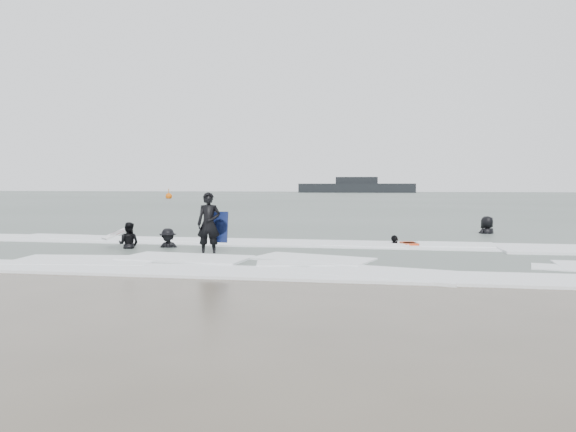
% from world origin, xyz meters
% --- Properties ---
extents(ground, '(320.00, 320.00, 0.00)m').
position_xyz_m(ground, '(0.00, 0.00, 0.00)').
color(ground, brown).
rests_on(ground, ground).
extents(sea, '(320.00, 320.00, 0.00)m').
position_xyz_m(sea, '(0.00, 80.00, 0.06)').
color(sea, '#47544C').
rests_on(sea, ground).
extents(surfer_centre, '(0.78, 0.58, 1.95)m').
position_xyz_m(surfer_centre, '(-2.03, 2.69, 0.00)').
color(surfer_centre, black).
rests_on(surfer_centre, ground).
extents(surfer_wading, '(0.74, 0.59, 1.47)m').
position_xyz_m(surfer_wading, '(-5.11, 3.53, 0.00)').
color(surfer_wading, black).
rests_on(surfer_wading, ground).
extents(surfer_breaker, '(1.08, 0.71, 1.55)m').
position_xyz_m(surfer_breaker, '(-3.88, 3.90, 0.00)').
color(surfer_breaker, black).
rests_on(surfer_breaker, ground).
extents(surfer_right_near, '(0.94, 0.85, 1.53)m').
position_xyz_m(surfer_right_near, '(3.58, 6.46, 0.00)').
color(surfer_right_near, black).
rests_on(surfer_right_near, ground).
extents(surfer_right_far, '(1.13, 1.10, 1.96)m').
position_xyz_m(surfer_right_far, '(7.48, 11.65, 0.00)').
color(surfer_right_far, black).
rests_on(surfer_right_far, ground).
extents(surf_foam, '(30.03, 9.06, 0.09)m').
position_xyz_m(surf_foam, '(0.00, 3.70, 0.04)').
color(surf_foam, white).
rests_on(surf_foam, ground).
extents(bodyboards, '(10.43, 3.93, 1.25)m').
position_xyz_m(bodyboards, '(-1.05, 4.27, 0.50)').
color(bodyboards, '#0E1743').
rests_on(bodyboards, ground).
extents(buoy, '(1.00, 1.00, 1.65)m').
position_xyz_m(buoy, '(-30.65, 67.56, 0.42)').
color(buoy, '#D25509').
rests_on(buoy, ground).
extents(vessel_horizon, '(31.43, 5.61, 4.27)m').
position_xyz_m(vessel_horizon, '(-6.79, 140.31, 1.58)').
color(vessel_horizon, black).
rests_on(vessel_horizon, ground).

